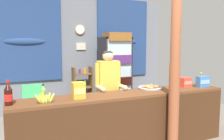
% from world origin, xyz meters
% --- Properties ---
extents(ground_plane, '(7.67, 7.67, 0.00)m').
position_xyz_m(ground_plane, '(0.00, 1.18, 0.00)').
color(ground_plane, slate).
extents(back_wall_curtained, '(4.87, 0.22, 2.87)m').
position_xyz_m(back_wall_curtained, '(-0.01, 3.00, 1.49)').
color(back_wall_curtained, slate).
rests_on(back_wall_curtained, ground).
extents(stall_counter, '(3.51, 0.55, 0.91)m').
position_xyz_m(stall_counter, '(0.03, 0.24, 0.56)').
color(stall_counter, brown).
rests_on(stall_counter, ground).
extents(timber_post, '(0.19, 0.16, 2.76)m').
position_xyz_m(timber_post, '(0.65, -0.05, 1.32)').
color(timber_post, '#995133').
rests_on(timber_post, ground).
extents(drink_fridge, '(0.70, 0.64, 1.95)m').
position_xyz_m(drink_fridge, '(0.78, 2.39, 1.06)').
color(drink_fridge, '#232328').
rests_on(drink_fridge, ground).
extents(bottle_shelf_rack, '(0.48, 0.28, 1.11)m').
position_xyz_m(bottle_shelf_rack, '(0.02, 2.65, 0.58)').
color(bottle_shelf_rack, brown).
rests_on(bottle_shelf_rack, ground).
extents(plastic_lawn_chair, '(0.51, 0.51, 0.86)m').
position_xyz_m(plastic_lawn_chair, '(-1.19, 2.00, 0.49)').
color(plastic_lawn_chair, '#4CC675').
rests_on(plastic_lawn_chair, ground).
extents(shopkeeper, '(0.48, 0.42, 1.57)m').
position_xyz_m(shopkeeper, '(-0.06, 0.84, 0.98)').
color(shopkeeper, '#28282D').
rests_on(shopkeeper, ground).
extents(soda_bottle_cola, '(0.10, 0.10, 0.32)m').
position_xyz_m(soda_bottle_cola, '(-1.66, 0.31, 1.04)').
color(soda_bottle_cola, black).
rests_on(soda_bottle_cola, stall_counter).
extents(soda_bottle_lime_soda, '(0.07, 0.07, 0.21)m').
position_xyz_m(soda_bottle_lime_soda, '(-1.20, 0.51, 1.00)').
color(soda_bottle_lime_soda, '#75C64C').
rests_on(soda_bottle_lime_soda, stall_counter).
extents(soda_bottle_iced_tea, '(0.08, 0.08, 0.24)m').
position_xyz_m(soda_bottle_iced_tea, '(1.69, 0.47, 1.01)').
color(soda_bottle_iced_tea, brown).
rests_on(soda_bottle_iced_tea, stall_counter).
extents(snack_box_choco_powder, '(0.17, 0.16, 0.23)m').
position_xyz_m(snack_box_choco_powder, '(-0.74, 0.32, 1.02)').
color(snack_box_choco_powder, gold).
rests_on(snack_box_choco_powder, stall_counter).
extents(snack_box_biscuit, '(0.23, 0.11, 0.20)m').
position_xyz_m(snack_box_biscuit, '(1.55, 0.28, 1.00)').
color(snack_box_biscuit, '#3D75B7').
rests_on(snack_box_biscuit, stall_counter).
extents(snack_box_crackers, '(0.17, 0.16, 0.17)m').
position_xyz_m(snack_box_crackers, '(1.27, 0.42, 0.99)').
color(snack_box_crackers, '#E5422D').
rests_on(snack_box_crackers, stall_counter).
extents(pastry_tray, '(0.42, 0.42, 0.07)m').
position_xyz_m(pastry_tray, '(0.59, 0.52, 0.93)').
color(pastry_tray, '#BCBCC1').
rests_on(pastry_tray, stall_counter).
extents(banana_bunch, '(0.28, 0.06, 0.16)m').
position_xyz_m(banana_bunch, '(-1.22, 0.23, 0.97)').
color(banana_bunch, '#B7C647').
rests_on(banana_bunch, stall_counter).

